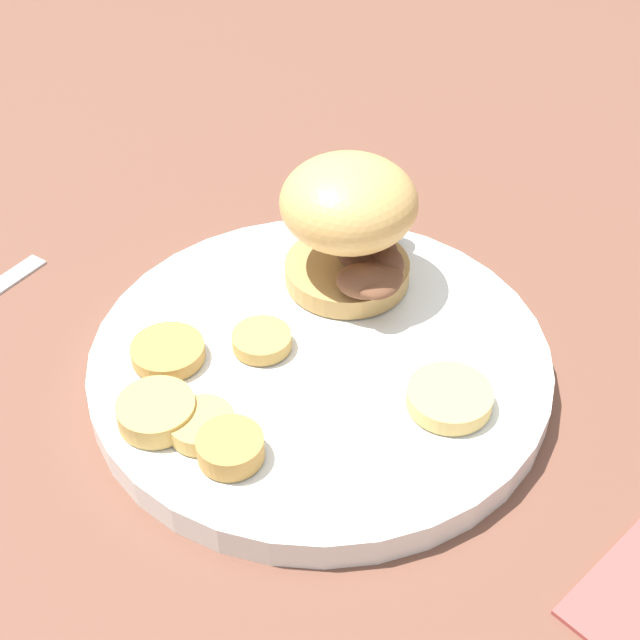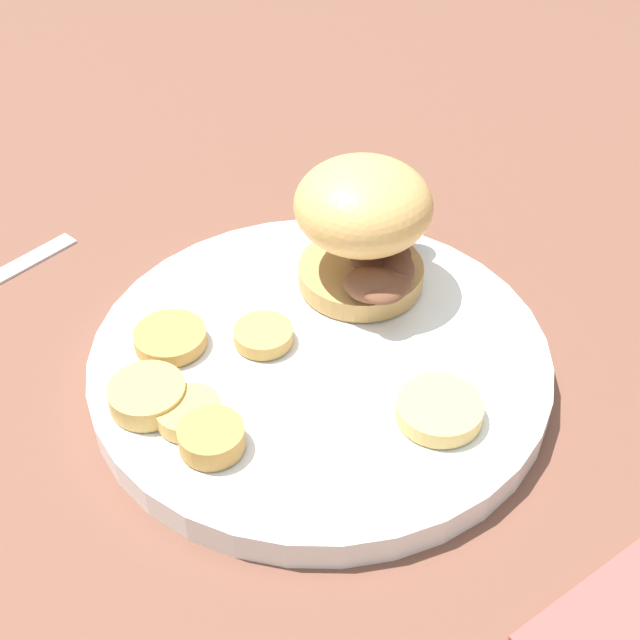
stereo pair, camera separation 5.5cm
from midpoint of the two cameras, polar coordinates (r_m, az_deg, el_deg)
name	(u,v)px [view 1 (the left image)]	position (r m, az deg, el deg)	size (l,w,h in m)	color
ground_plane	(320,374)	(0.59, -2.71, -3.59)	(4.00, 4.00, 0.00)	brown
dinner_plate	(320,360)	(0.58, -2.75, -2.72)	(0.30, 0.30, 0.02)	white
sandwich	(352,222)	(0.59, -0.60, 6.17)	(0.11, 0.12, 0.09)	tan
potato_round_0	(450,398)	(0.53, 5.37, -5.11)	(0.05, 0.05, 0.01)	#DBB766
potato_round_1	(156,412)	(0.54, -13.37, -5.88)	(0.05, 0.05, 0.01)	tan
potato_round_2	(230,448)	(0.51, -8.89, -8.23)	(0.04, 0.04, 0.01)	#BC8942
potato_round_3	(262,340)	(0.57, -6.52, -1.42)	(0.04, 0.04, 0.01)	tan
potato_round_4	(204,427)	(0.52, -10.47, -6.89)	(0.04, 0.04, 0.01)	tan
potato_round_5	(168,351)	(0.57, -12.46, -2.11)	(0.05, 0.05, 0.01)	#BC8942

